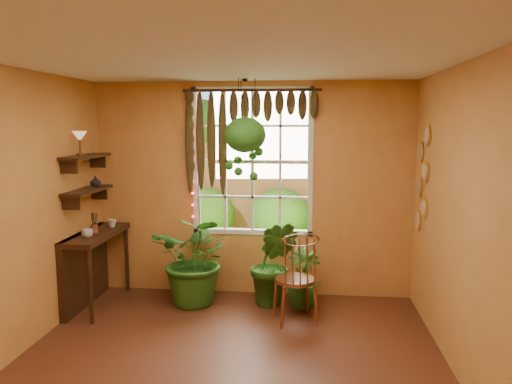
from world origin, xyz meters
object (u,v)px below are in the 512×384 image
counter_ledge (88,260)px  potted_plant_left (197,259)px  windsor_chair (296,291)px  hanging_basket (245,139)px  potted_plant_mid (274,263)px

counter_ledge → potted_plant_left: bearing=7.3°
windsor_chair → potted_plant_left: size_ratio=1.05×
windsor_chair → hanging_basket: (-0.63, 0.55, 1.65)m
counter_ledge → potted_plant_mid: bearing=5.6°
windsor_chair → potted_plant_mid: 0.57m
hanging_basket → potted_plant_left: bearing=-166.9°
counter_ledge → potted_plant_left: size_ratio=1.06×
potted_plant_left → counter_ledge: bearing=-172.7°
potted_plant_mid → hanging_basket: bearing=167.3°
potted_plant_mid → windsor_chair: bearing=-59.3°
windsor_chair → potted_plant_left: 1.29m
potted_plant_left → potted_plant_mid: 0.93m
counter_ledge → potted_plant_mid: 2.23m
windsor_chair → counter_ledge: bearing=158.1°
potted_plant_left → potted_plant_mid: (0.92, 0.05, -0.04)m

